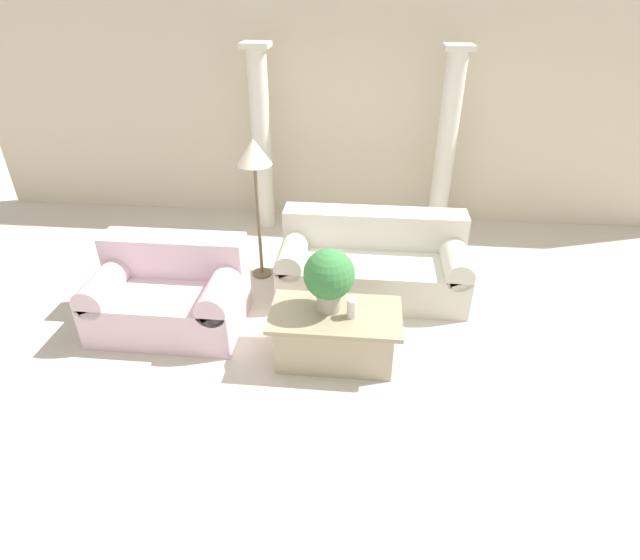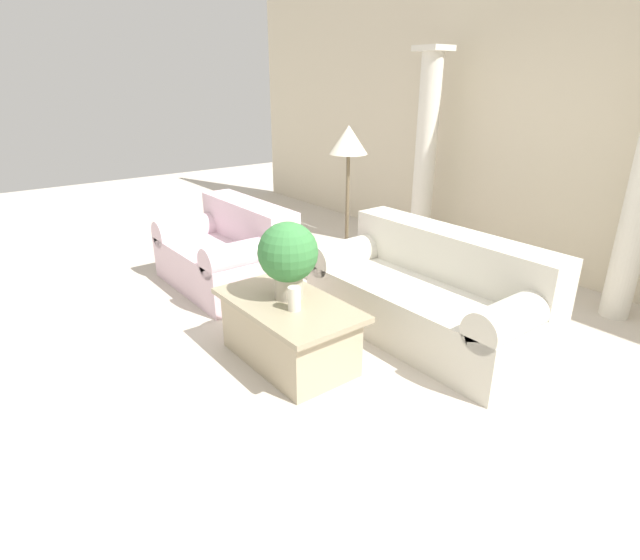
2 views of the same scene
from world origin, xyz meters
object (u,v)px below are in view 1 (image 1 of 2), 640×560
Objects in this scene: loveseat at (171,292)px; floor_lamp at (254,160)px; sofa_long at (372,262)px; coffee_table at (335,335)px; potted_plant at (329,276)px.

loveseat is 0.88× the size of floor_lamp.
sofa_long reaches higher than coffee_table.
coffee_table is 2.01× the size of potted_plant.
coffee_table is at bearing -39.67° from potted_plant.
loveseat is at bearing 166.53° from coffee_table.
loveseat is at bearing -157.57° from sofa_long.
loveseat is 1.66m from coffee_table.
loveseat is 2.45× the size of potted_plant.
potted_plant reaches higher than sofa_long.
potted_plant is at bearing -56.35° from floor_lamp.
sofa_long is 1.22m from coffee_table.
sofa_long is 1.61m from floor_lamp.
potted_plant is 0.36× the size of floor_lamp.
potted_plant is at bearing 140.33° from coffee_table.
sofa_long is 1.41× the size of loveseat.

